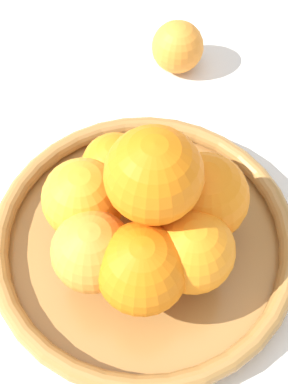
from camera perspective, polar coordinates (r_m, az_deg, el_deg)
name	(u,v)px	position (r m, az deg, el deg)	size (l,w,h in m)	color
ground_plane	(144,247)	(0.55, 0.00, -5.90)	(4.00, 4.00, 0.00)	silver
fruit_bowl	(144,240)	(0.53, 0.00, -5.11)	(0.30, 0.30, 0.03)	#A57238
orange_pile	(147,209)	(0.47, 0.37, -1.87)	(0.18, 0.19, 0.14)	orange
stray_orange	(178,47)	(0.68, 3.61, 15.19)	(0.06, 0.06, 0.06)	orange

